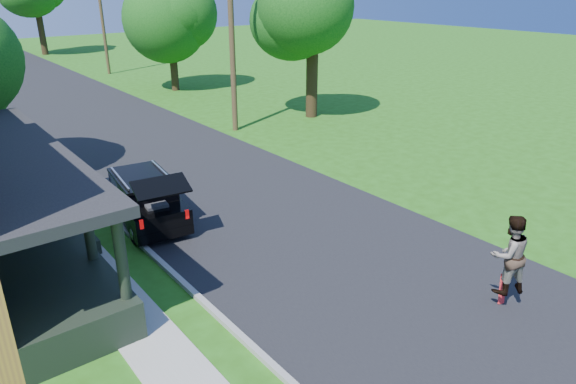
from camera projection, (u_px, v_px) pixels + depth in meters
ground at (366, 273)px, 13.40m from camera, size 140.00×140.00×0.00m
street at (100, 121)px, 27.99m from camera, size 8.00×120.00×0.02m
curb at (20, 133)px, 25.68m from camera, size 0.15×120.00×0.12m
black_suv at (145, 199)px, 16.01m from camera, size 2.14×4.45×2.00m
skateboarder at (509, 255)px, 11.44m from camera, size 1.13×1.02×1.90m
skateboard at (502, 290)px, 12.08m from camera, size 0.41×0.23×0.71m
tree_right_near at (312, 12)px, 26.78m from camera, size 5.75×5.77×8.33m
tree_right_mid at (168, 10)px, 33.81m from camera, size 7.34×7.18×8.41m
utility_pole_near at (231, 17)px, 24.16m from camera, size 1.69×0.52×10.70m
utility_pole_far at (101, 9)px, 40.22m from camera, size 1.54×0.37×9.85m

